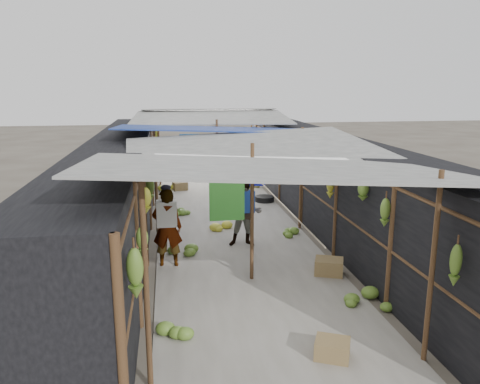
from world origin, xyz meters
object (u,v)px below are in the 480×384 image
black_basin (265,199)px  vendor_elderly (167,228)px  vendor_seated (233,177)px  crate_near (332,349)px  shopper_blue (245,213)px

black_basin → vendor_elderly: 5.86m
black_basin → vendor_seated: size_ratio=0.60×
black_basin → crate_near: bearing=-95.8°
vendor_seated → black_basin: bearing=0.9°
crate_near → black_basin: crate_near is taller
shopper_blue → vendor_seated: (0.51, 5.71, -0.27)m
vendor_seated → vendor_elderly: bearing=-42.3°
crate_near → shopper_blue: 4.73m
crate_near → vendor_seated: size_ratio=0.45×
black_basin → shopper_blue: bearing=-107.9°
black_basin → shopper_blue: shopper_blue is taller
shopper_blue → vendor_seated: size_ratio=1.52×
shopper_blue → vendor_seated: bearing=92.0°
vendor_elderly → crate_near: bearing=125.3°
crate_near → vendor_seated: vendor_seated is taller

